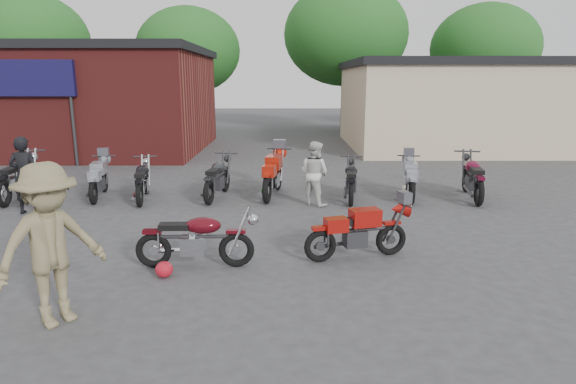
{
  "coord_description": "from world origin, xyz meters",
  "views": [
    {
      "loc": [
        0.62,
        -6.71,
        2.94
      ],
      "look_at": [
        0.65,
        2.03,
        0.9
      ],
      "focal_mm": 30.0,
      "sensor_mm": 36.0,
      "label": 1
    }
  ],
  "objects_px": {
    "vintage_motorcycle": "(197,236)",
    "row_bike_2": "(142,178)",
    "person_dark": "(25,175)",
    "row_bike_0": "(18,175)",
    "row_bike_1": "(98,177)",
    "row_bike_6": "(410,177)",
    "person_light": "(314,173)",
    "row_bike_4": "(273,172)",
    "row_bike_3": "(218,176)",
    "row_bike_5": "(351,178)",
    "row_bike_7": "(473,175)",
    "person_tan": "(51,245)",
    "sportbike": "(359,229)",
    "helmet": "(164,269)"
  },
  "relations": [
    {
      "from": "helmet",
      "to": "person_dark",
      "type": "height_order",
      "value": "person_dark"
    },
    {
      "from": "sportbike",
      "to": "helmet",
      "type": "xyz_separation_m",
      "value": [
        -3.07,
        -0.79,
        -0.39
      ]
    },
    {
      "from": "row_bike_4",
      "to": "person_tan",
      "type": "bearing_deg",
      "value": 168.44
    },
    {
      "from": "person_dark",
      "to": "row_bike_3",
      "type": "bearing_deg",
      "value": -163.43
    },
    {
      "from": "person_light",
      "to": "row_bike_3",
      "type": "bearing_deg",
      "value": 21.65
    },
    {
      "from": "row_bike_1",
      "to": "row_bike_6",
      "type": "relative_size",
      "value": 1.0
    },
    {
      "from": "vintage_motorcycle",
      "to": "row_bike_1",
      "type": "distance_m",
      "value": 5.78
    },
    {
      "from": "row_bike_5",
      "to": "vintage_motorcycle",
      "type": "bearing_deg",
      "value": 152.99
    },
    {
      "from": "row_bike_1",
      "to": "row_bike_5",
      "type": "height_order",
      "value": "row_bike_5"
    },
    {
      "from": "row_bike_5",
      "to": "row_bike_6",
      "type": "bearing_deg",
      "value": -77.43
    },
    {
      "from": "person_light",
      "to": "row_bike_3",
      "type": "relative_size",
      "value": 0.78
    },
    {
      "from": "row_bike_0",
      "to": "row_bike_6",
      "type": "bearing_deg",
      "value": -94.67
    },
    {
      "from": "row_bike_5",
      "to": "row_bike_7",
      "type": "bearing_deg",
      "value": -81.9
    },
    {
      "from": "vintage_motorcycle",
      "to": "row_bike_3",
      "type": "distance_m",
      "value": 4.71
    },
    {
      "from": "sportbike",
      "to": "row_bike_3",
      "type": "bearing_deg",
      "value": 109.57
    },
    {
      "from": "vintage_motorcycle",
      "to": "row_bike_7",
      "type": "height_order",
      "value": "row_bike_7"
    },
    {
      "from": "person_light",
      "to": "person_tan",
      "type": "bearing_deg",
      "value": 97.06
    },
    {
      "from": "vintage_motorcycle",
      "to": "row_bike_7",
      "type": "bearing_deg",
      "value": 35.51
    },
    {
      "from": "person_tan",
      "to": "row_bike_5",
      "type": "height_order",
      "value": "person_tan"
    },
    {
      "from": "row_bike_6",
      "to": "row_bike_0",
      "type": "bearing_deg",
      "value": 100.31
    },
    {
      "from": "vintage_motorcycle",
      "to": "person_light",
      "type": "relative_size",
      "value": 1.18
    },
    {
      "from": "person_light",
      "to": "person_tan",
      "type": "relative_size",
      "value": 0.76
    },
    {
      "from": "row_bike_0",
      "to": "row_bike_1",
      "type": "height_order",
      "value": "row_bike_0"
    },
    {
      "from": "row_bike_0",
      "to": "row_bike_2",
      "type": "distance_m",
      "value": 3.14
    },
    {
      "from": "vintage_motorcycle",
      "to": "row_bike_2",
      "type": "xyz_separation_m",
      "value": [
        -2.17,
        4.47,
        0.02
      ]
    },
    {
      "from": "helmet",
      "to": "row_bike_7",
      "type": "bearing_deg",
      "value": 37.22
    },
    {
      "from": "row_bike_1",
      "to": "row_bike_7",
      "type": "distance_m",
      "value": 9.47
    },
    {
      "from": "helmet",
      "to": "row_bike_0",
      "type": "distance_m",
      "value": 6.96
    },
    {
      "from": "vintage_motorcycle",
      "to": "helmet",
      "type": "bearing_deg",
      "value": -138.97
    },
    {
      "from": "person_tan",
      "to": "row_bike_3",
      "type": "height_order",
      "value": "person_tan"
    },
    {
      "from": "helmet",
      "to": "row_bike_7",
      "type": "relative_size",
      "value": 0.13
    },
    {
      "from": "row_bike_4",
      "to": "vintage_motorcycle",
      "type": "bearing_deg",
      "value": 176.35
    },
    {
      "from": "person_light",
      "to": "row_bike_3",
      "type": "height_order",
      "value": "person_light"
    },
    {
      "from": "row_bike_3",
      "to": "row_bike_5",
      "type": "height_order",
      "value": "row_bike_3"
    },
    {
      "from": "person_light",
      "to": "row_bike_1",
      "type": "relative_size",
      "value": 0.83
    },
    {
      "from": "person_light",
      "to": "row_bike_4",
      "type": "relative_size",
      "value": 0.72
    },
    {
      "from": "helmet",
      "to": "sportbike",
      "type": "bearing_deg",
      "value": 14.49
    },
    {
      "from": "row_bike_4",
      "to": "row_bike_3",
      "type": "bearing_deg",
      "value": 106.61
    },
    {
      "from": "helmet",
      "to": "row_bike_6",
      "type": "xyz_separation_m",
      "value": [
        5.01,
        5.07,
        0.41
      ]
    },
    {
      "from": "row_bike_2",
      "to": "sportbike",
      "type": "bearing_deg",
      "value": -139.97
    },
    {
      "from": "row_bike_4",
      "to": "person_light",
      "type": "bearing_deg",
      "value": -123.23
    },
    {
      "from": "helmet",
      "to": "row_bike_6",
      "type": "relative_size",
      "value": 0.15
    },
    {
      "from": "vintage_motorcycle",
      "to": "row_bike_5",
      "type": "bearing_deg",
      "value": 54.72
    },
    {
      "from": "person_tan",
      "to": "row_bike_0",
      "type": "bearing_deg",
      "value": 72.41
    },
    {
      "from": "person_dark",
      "to": "row_bike_0",
      "type": "distance_m",
      "value": 1.64
    },
    {
      "from": "row_bike_0",
      "to": "row_bike_1",
      "type": "xyz_separation_m",
      "value": [
        1.95,
        0.15,
        -0.08
      ]
    },
    {
      "from": "sportbike",
      "to": "person_tan",
      "type": "height_order",
      "value": "person_tan"
    },
    {
      "from": "vintage_motorcycle",
      "to": "person_dark",
      "type": "relative_size",
      "value": 1.04
    },
    {
      "from": "vintage_motorcycle",
      "to": "row_bike_1",
      "type": "height_order",
      "value": "row_bike_1"
    },
    {
      "from": "vintage_motorcycle",
      "to": "row_bike_7",
      "type": "distance_m",
      "value": 7.65
    }
  ]
}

